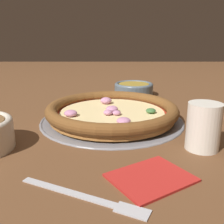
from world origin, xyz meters
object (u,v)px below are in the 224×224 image
bowl_near (134,89)px  napkin (151,177)px  fork (88,197)px  pizza (112,111)px  drinking_cup (203,127)px  pizza_tray (112,119)px

bowl_near → napkin: bearing=-91.9°
fork → pizza: bearing=109.7°
pizza → drinking_cup: 0.25m
pizza_tray → bowl_near: bowl_near is taller
pizza → fork: (-0.03, -0.34, -0.02)m
napkin → fork: 0.11m
pizza → bowl_near: size_ratio=2.43×
drinking_cup → fork: drinking_cup is taller
napkin → fork: (-0.09, -0.05, -0.00)m
drinking_cup → napkin: 0.17m
bowl_near → fork: size_ratio=0.74×
pizza_tray → drinking_cup: (0.17, -0.17, 0.04)m
drinking_cup → fork: bearing=-142.0°
bowl_near → napkin: 0.57m
pizza_tray → drinking_cup: drinking_cup is taller
pizza_tray → napkin: (0.06, -0.28, 0.00)m
pizza_tray → pizza: 0.02m
pizza_tray → napkin: same height
fork → pizza_tray: bearing=109.7°
pizza → bowl_near: 0.30m
pizza_tray → fork: size_ratio=1.96×
pizza_tray → pizza: (-0.00, -0.00, 0.02)m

